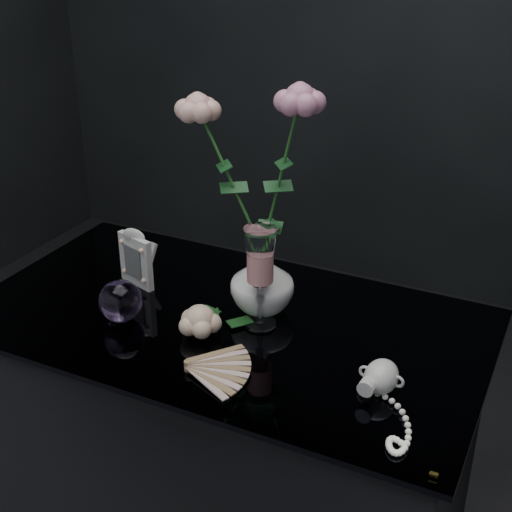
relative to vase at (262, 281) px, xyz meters
The scene contains 9 objects.
table 0.46m from the vase, 129.35° to the right, with size 1.05×0.58×0.76m.
vase is the anchor object (origin of this frame).
wine_glass 0.07m from the vase, 68.36° to the right, with size 0.07×0.07×0.21m, color white, non-canonical shape.
picture_frame 0.30m from the vase, behind, with size 0.10×0.08×0.14m, color silver, non-canonical shape.
paperweight 0.29m from the vase, 145.85° to the right, with size 0.09×0.09×0.09m, color #A077C1, non-canonical shape.
paper_fan 0.26m from the vase, 96.17° to the right, with size 0.23×0.18×0.02m, color beige, non-canonical shape.
loose_rose 0.16m from the vase, 116.31° to the right, with size 0.14×0.19×0.06m, color #FFC7A4, non-canonical shape.
pearl_jar 0.34m from the vase, 27.41° to the right, with size 0.20×0.21×0.06m, color white, non-canonical shape.
roses 0.25m from the vase, behind, with size 0.28×0.11×0.39m.
Camera 1 is at (0.60, -1.04, 1.52)m, focal length 50.00 mm.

